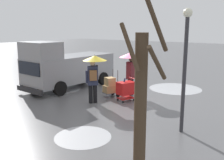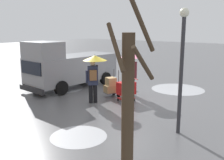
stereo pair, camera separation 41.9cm
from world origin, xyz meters
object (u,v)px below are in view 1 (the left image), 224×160
at_px(cargo_van_parked_right, 67,67).
at_px(pedestrian_pink_side, 94,68).
at_px(shopping_cart_vendor, 126,89).
at_px(pedestrian_black_side, 130,64).
at_px(hand_dolly_boxes, 110,86).
at_px(bare_tree_near, 141,111).
at_px(street_lamp, 185,58).

xyz_separation_m(cargo_van_parked_right, pedestrian_pink_side, (-3.08, 1.34, 0.39)).
distance_m(shopping_cart_vendor, pedestrian_black_side, 1.42).
height_order(shopping_cart_vendor, hand_dolly_boxes, hand_dolly_boxes).
distance_m(cargo_van_parked_right, pedestrian_pink_side, 3.38).
height_order(cargo_van_parked_right, bare_tree_near, bare_tree_near).
height_order(cargo_van_parked_right, street_lamp, street_lamp).
bearing_deg(shopping_cart_vendor, cargo_van_parked_right, -3.47).
relative_size(hand_dolly_boxes, pedestrian_pink_side, 0.61).
bearing_deg(hand_dolly_boxes, pedestrian_black_side, -128.28).
xyz_separation_m(shopping_cart_vendor, hand_dolly_boxes, (0.98, -0.13, -0.04)).
height_order(pedestrian_black_side, street_lamp, street_lamp).
relative_size(cargo_van_parked_right, shopping_cart_vendor, 5.19).
height_order(shopping_cart_vendor, bare_tree_near, bare_tree_near).
bearing_deg(pedestrian_black_side, bare_tree_near, 123.97).
height_order(hand_dolly_boxes, pedestrian_black_side, pedestrian_black_side).
bearing_deg(pedestrian_pink_side, shopping_cart_vendor, -131.06).
bearing_deg(bare_tree_near, pedestrian_pink_side, -41.66).
xyz_separation_m(cargo_van_parked_right, shopping_cart_vendor, (-4.04, 0.24, -0.61)).
relative_size(cargo_van_parked_right, pedestrian_pink_side, 2.52).
distance_m(hand_dolly_boxes, bare_tree_near, 7.51).
relative_size(shopping_cart_vendor, street_lamp, 0.27).
xyz_separation_m(hand_dolly_boxes, bare_tree_near, (-4.90, 5.56, 1.21)).
height_order(pedestrian_black_side, bare_tree_near, bare_tree_near).
bearing_deg(pedestrian_pink_side, street_lamp, 169.60).
height_order(pedestrian_pink_side, street_lamp, street_lamp).
bearing_deg(street_lamp, pedestrian_black_side, -36.84).
relative_size(cargo_van_parked_right, street_lamp, 1.40).
relative_size(hand_dolly_boxes, street_lamp, 0.34).
xyz_separation_m(hand_dolly_boxes, pedestrian_black_side, (-0.63, -0.79, 1.05)).
bearing_deg(pedestrian_black_side, hand_dolly_boxes, 51.72).
bearing_deg(street_lamp, cargo_van_parked_right, -16.06).
distance_m(pedestrian_black_side, street_lamp, 4.76).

